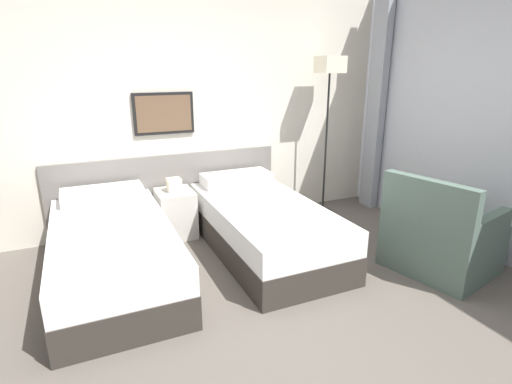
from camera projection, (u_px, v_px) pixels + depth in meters
ground_plane at (281, 330)px, 2.82m from camera, size 16.00×16.00×0.00m
wall_headboard at (187, 111)px, 4.39m from camera, size 10.00×0.10×2.70m
bed_near_door at (113, 251)px, 3.42m from camera, size 0.96×1.97×0.63m
bed_near_window at (263, 226)px, 3.98m from camera, size 0.96×1.97×0.63m
nightstand at (176, 212)px, 4.32m from camera, size 0.38×0.43×0.65m
floor_lamp at (329, 80)px, 4.61m from camera, size 0.28×0.28×1.89m
armchair at (440, 240)px, 3.58m from camera, size 0.94×0.98×0.90m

